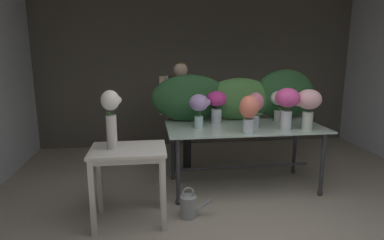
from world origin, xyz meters
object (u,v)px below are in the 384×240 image
(vase_fuchsia_roses, at_px, (287,103))
(watering_can, at_px, (189,206))
(vase_rosy_snapdragons, at_px, (255,106))
(side_table_white, at_px, (129,159))
(florist, at_px, (181,105))
(vase_coral_carnations, at_px, (249,111))
(vase_blush_lilies, at_px, (309,104))
(vase_lilac_ranunculus, at_px, (199,106))
(vase_magenta_tulips, at_px, (217,104))
(vase_white_roses_tall, at_px, (111,115))
(vase_ivory_dahlias, at_px, (278,102))
(display_table_glass, at_px, (244,135))

(vase_fuchsia_roses, distance_m, watering_can, 1.65)
(vase_rosy_snapdragons, bearing_deg, watering_can, -146.86)
(side_table_white, height_order, florist, florist)
(watering_can, bearing_deg, vase_coral_carnations, 22.84)
(vase_blush_lilies, bearing_deg, vase_fuchsia_roses, 176.43)
(vase_lilac_ranunculus, bearing_deg, vase_magenta_tulips, 37.78)
(vase_rosy_snapdragons, xyz_separation_m, watering_can, (-0.89, -0.58, -0.97))
(vase_blush_lilies, bearing_deg, vase_rosy_snapdragons, 162.36)
(vase_blush_lilies, xyz_separation_m, vase_white_roses_tall, (-2.24, -0.39, -0.00))
(vase_rosy_snapdragons, bearing_deg, vase_lilac_ranunculus, 175.22)
(vase_ivory_dahlias, bearing_deg, vase_blush_lilies, -71.15)
(vase_ivory_dahlias, xyz_separation_m, vase_magenta_tulips, (-0.85, -0.05, 0.00))
(side_table_white, distance_m, vase_white_roses_tall, 0.48)
(florist, distance_m, vase_lilac_ranunculus, 0.81)
(vase_lilac_ranunculus, height_order, vase_rosy_snapdragons, vase_rosy_snapdragons)
(vase_coral_carnations, distance_m, vase_white_roses_tall, 1.52)
(display_table_glass, bearing_deg, vase_white_roses_tall, -156.28)
(florist, bearing_deg, vase_blush_lilies, -36.24)
(florist, relative_size, vase_coral_carnations, 3.66)
(watering_can, bearing_deg, vase_rosy_snapdragons, 33.14)
(florist, distance_m, vase_rosy_snapdragons, 1.19)
(display_table_glass, height_order, side_table_white, display_table_glass)
(vase_coral_carnations, relative_size, vase_white_roses_tall, 0.74)
(vase_magenta_tulips, bearing_deg, display_table_glass, -23.77)
(vase_lilac_ranunculus, height_order, vase_ivory_dahlias, vase_lilac_ranunculus)
(side_table_white, relative_size, vase_fuchsia_roses, 1.58)
(vase_magenta_tulips, xyz_separation_m, vase_coral_carnations, (0.27, -0.53, -0.01))
(vase_white_roses_tall, bearing_deg, vase_blush_lilies, 9.81)
(vase_blush_lilies, xyz_separation_m, vase_coral_carnations, (-0.75, -0.09, -0.06))
(side_table_white, height_order, vase_white_roses_tall, vase_white_roses_tall)
(display_table_glass, distance_m, vase_lilac_ranunculus, 0.71)
(vase_lilac_ranunculus, relative_size, vase_blush_lilies, 0.86)
(display_table_glass, distance_m, vase_fuchsia_roses, 0.68)
(florist, distance_m, vase_fuchsia_roses, 1.55)
(vase_white_roses_tall, height_order, watering_can, vase_white_roses_tall)
(vase_fuchsia_roses, xyz_separation_m, vase_magenta_tulips, (-0.76, 0.43, -0.06))
(vase_blush_lilies, relative_size, vase_coral_carnations, 1.11)
(vase_fuchsia_roses, bearing_deg, vase_lilac_ranunculus, 167.31)
(side_table_white, height_order, vase_blush_lilies, vase_blush_lilies)
(vase_lilac_ranunculus, xyz_separation_m, vase_ivory_dahlias, (1.10, 0.25, -0.01))
(vase_white_roses_tall, bearing_deg, florist, 59.91)
(display_table_glass, xyz_separation_m, vase_blush_lilies, (0.69, -0.30, 0.43))
(florist, relative_size, vase_lilac_ranunculus, 3.83)
(vase_rosy_snapdragons, relative_size, vase_coral_carnations, 0.99)
(vase_blush_lilies, xyz_separation_m, vase_fuchsia_roses, (-0.26, 0.02, 0.01))
(vase_ivory_dahlias, bearing_deg, vase_lilac_ranunculus, -167.23)
(side_table_white, bearing_deg, display_table_glass, 25.94)
(display_table_glass, xyz_separation_m, vase_ivory_dahlias, (0.52, 0.20, 0.38))
(florist, distance_m, vase_white_roses_tall, 1.66)
(vase_magenta_tulips, height_order, watering_can, vase_magenta_tulips)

